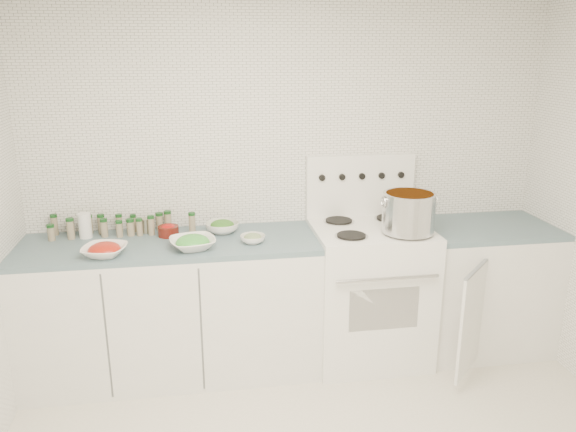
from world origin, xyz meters
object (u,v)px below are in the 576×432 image
object	(u,v)px
stock_pot	(409,211)
bowl_tomato	(105,250)
bowl_snowpea	(193,243)
stove	(368,288)

from	to	relation	value
stock_pot	bowl_tomato	world-z (taller)	stock_pot
stock_pot	bowl_snowpea	distance (m)	1.35
stock_pot	bowl_tomato	size ratio (longest dim) A/B	1.17
stove	stock_pot	bearing A→B (deg)	-41.40
bowl_tomato	bowl_snowpea	size ratio (longest dim) A/B	0.92
bowl_tomato	bowl_snowpea	bearing A→B (deg)	4.47
stock_pot	bowl_tomato	bearing A→B (deg)	-179.40
stove	bowl_tomato	distance (m)	1.73
bowl_snowpea	stock_pot	bearing A→B (deg)	-0.86
stock_pot	stove	bearing A→B (deg)	138.60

